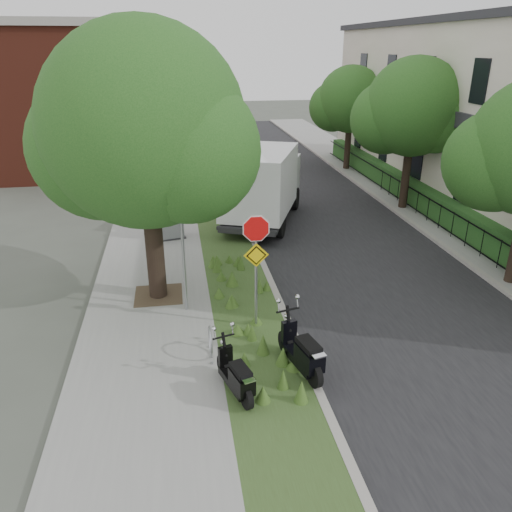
{
  "coord_description": "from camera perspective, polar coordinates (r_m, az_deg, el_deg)",
  "views": [
    {
      "loc": [
        -3.26,
        -10.79,
        7.01
      ],
      "look_at": [
        -1.08,
        2.54,
        1.3
      ],
      "focal_mm": 35.0,
      "sensor_mm": 36.0,
      "label": 1
    }
  ],
  "objects": [
    {
      "name": "bare_post",
      "position": [
        13.51,
        -8.38,
        1.43
      ],
      "size": [
        0.08,
        0.08,
        4.0
      ],
      "color": "#A5A8AD",
      "rests_on": "ground"
    },
    {
      "name": "road",
      "position": [
        22.82,
        7.15,
        4.85
      ],
      "size": [
        7.0,
        60.0,
        0.01
      ],
      "primitive_type": "cube",
      "color": "black",
      "rests_on": "ground"
    },
    {
      "name": "far_tree_c",
      "position": [
        30.74,
        10.64,
        16.83
      ],
      "size": [
        4.37,
        3.89,
        5.93
      ],
      "color": "black",
      "rests_on": "ground"
    },
    {
      "name": "box_truck",
      "position": [
        21.02,
        0.76,
        8.47
      ],
      "size": [
        4.36,
        6.42,
        2.72
      ],
      "color": "#262628",
      "rests_on": "ground"
    },
    {
      "name": "street_tree_main",
      "position": [
        13.86,
        -12.89,
        13.19
      ],
      "size": [
        6.21,
        5.54,
        7.66
      ],
      "color": "black",
      "rests_on": "ground"
    },
    {
      "name": "bike_hoop",
      "position": [
        12.11,
        -5.24,
        -9.74
      ],
      "size": [
        0.06,
        0.78,
        0.77
      ],
      "color": "#A5A8AD",
      "rests_on": "ground"
    },
    {
      "name": "footpath_far",
      "position": [
        24.74,
        18.86,
        5.34
      ],
      "size": [
        3.2,
        60.0,
        0.12
      ],
      "primitive_type": "cube",
      "color": "gray",
      "rests_on": "ground"
    },
    {
      "name": "sign_assembly",
      "position": [
        12.44,
        0.01,
        0.79
      ],
      "size": [
        0.94,
        0.08,
        3.22
      ],
      "color": "#A5A8AD",
      "rests_on": "ground"
    },
    {
      "name": "ground",
      "position": [
        13.28,
        6.48,
        -9.13
      ],
      "size": [
        120.0,
        120.0,
        0.0
      ],
      "primitive_type": "plane",
      "color": "#4C5147",
      "rests_on": "ground"
    },
    {
      "name": "scooter_near",
      "position": [
        10.82,
        -2.09,
        -14.0
      ],
      "size": [
        0.68,
        1.68,
        0.82
      ],
      "color": "black",
      "rests_on": "ground"
    },
    {
      "name": "scooter_far",
      "position": [
        11.46,
        5.51,
        -11.37
      ],
      "size": [
        0.72,
        1.95,
        0.94
      ],
      "color": "black",
      "rests_on": "ground"
    },
    {
      "name": "brick_building",
      "position": [
        33.5,
        -20.88,
        16.71
      ],
      "size": [
        9.4,
        10.4,
        8.3
      ],
      "color": "maroon",
      "rests_on": "ground"
    },
    {
      "name": "sidewalk_near",
      "position": [
        21.95,
        -11.39,
        3.98
      ],
      "size": [
        3.5,
        60.0,
        0.12
      ],
      "primitive_type": "cube",
      "color": "gray",
      "rests_on": "ground"
    },
    {
      "name": "hedge_far",
      "position": [
        24.43,
        18.42,
        6.69
      ],
      "size": [
        1.0,
        24.0,
        1.1
      ],
      "primitive_type": "cube",
      "color": "#1C4F1E",
      "rests_on": "footpath_far"
    },
    {
      "name": "terrace_houses",
      "position": [
        25.65,
        26.8,
        14.18
      ],
      "size": [
        7.4,
        26.4,
        8.2
      ],
      "color": "beige",
      "rests_on": "ground"
    },
    {
      "name": "kerb_far",
      "position": [
        24.0,
        15.25,
        5.27
      ],
      "size": [
        0.2,
        60.0,
        0.13
      ],
      "primitive_type": "cube",
      "color": "#9E9991",
      "rests_on": "ground"
    },
    {
      "name": "far_tree_b",
      "position": [
        23.35,
        17.34,
        15.43
      ],
      "size": [
        4.83,
        4.31,
        6.56
      ],
      "color": "black",
      "rests_on": "ground"
    },
    {
      "name": "verge",
      "position": [
        22.0,
        -4.21,
        4.42
      ],
      "size": [
        2.0,
        60.0,
        0.12
      ],
      "primitive_type": "cube",
      "color": "#374C20",
      "rests_on": "ground"
    },
    {
      "name": "kerb_near",
      "position": [
        22.1,
        -1.62,
        4.58
      ],
      "size": [
        0.2,
        60.0,
        0.13
      ],
      "primitive_type": "cube",
      "color": "#9E9991",
      "rests_on": "ground"
    },
    {
      "name": "utility_cabinet",
      "position": [
        19.49,
        -9.72,
        3.85
      ],
      "size": [
        1.12,
        0.87,
        1.33
      ],
      "color": "#262628",
      "rests_on": "ground"
    },
    {
      "name": "fence_far",
      "position": [
        24.12,
        16.93,
        6.67
      ],
      "size": [
        0.04,
        24.0,
        1.0
      ],
      "color": "black",
      "rests_on": "ground"
    }
  ]
}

